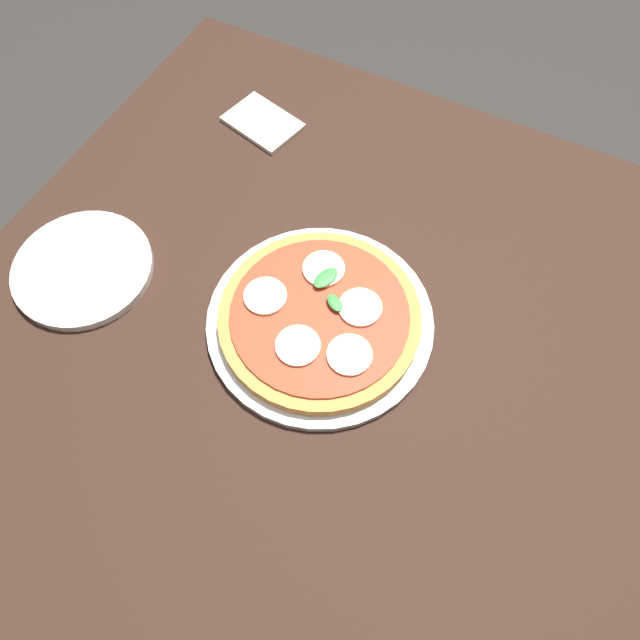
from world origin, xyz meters
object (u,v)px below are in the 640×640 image
(plate_white, at_px, (83,268))
(napkin, at_px, (263,122))
(serving_tray, at_px, (320,321))
(pizza, at_px, (320,317))
(dining_table, at_px, (364,381))

(plate_white, height_order, napkin, plate_white)
(serving_tray, xyz_separation_m, napkin, (0.28, -0.32, -0.00))
(pizza, bearing_deg, serving_tray, -76.67)
(serving_tray, height_order, pizza, pizza)
(dining_table, height_order, pizza, pizza)
(serving_tray, relative_size, pizza, 1.13)
(serving_tray, xyz_separation_m, plate_white, (0.37, 0.09, 0.00))
(dining_table, bearing_deg, plate_white, 9.02)
(pizza, bearing_deg, napkin, -48.65)
(pizza, height_order, plate_white, pizza)
(pizza, distance_m, plate_white, 0.38)
(plate_white, relative_size, napkin, 1.66)
(plate_white, distance_m, napkin, 0.41)
(dining_table, relative_size, serving_tray, 3.74)
(dining_table, xyz_separation_m, pizza, (0.09, -0.01, 0.12))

